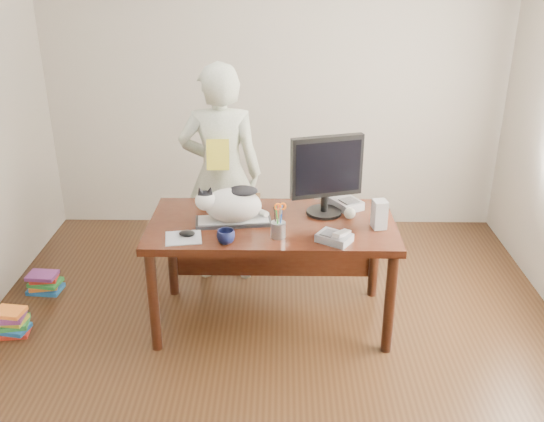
{
  "coord_description": "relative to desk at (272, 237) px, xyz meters",
  "views": [
    {
      "loc": [
        0.06,
        -2.97,
        2.4
      ],
      "look_at": [
        0.0,
        0.55,
        0.85
      ],
      "focal_mm": 40.0,
      "sensor_mm": 36.0,
      "label": 1
    }
  ],
  "objects": [
    {
      "name": "book_pile_b",
      "position": [
        -1.72,
        0.27,
        -0.53
      ],
      "size": [
        0.26,
        0.2,
        0.15
      ],
      "color": "#1A58A0",
      "rests_on": "ground"
    },
    {
      "name": "calculator",
      "position": [
        0.5,
        0.17,
        0.18
      ],
      "size": [
        0.24,
        0.26,
        0.06
      ],
      "rotation": [
        0.0,
        0.0,
        0.54
      ],
      "color": "slate",
      "rests_on": "desk"
    },
    {
      "name": "person",
      "position": [
        -0.39,
        0.57,
        0.23
      ],
      "size": [
        0.62,
        0.42,
        1.67
      ],
      "primitive_type": "imported",
      "rotation": [
        0.0,
        0.0,
        3.17
      ],
      "color": "white",
      "rests_on": "ground"
    },
    {
      "name": "cat",
      "position": [
        -0.27,
        -0.1,
        0.28
      ],
      "size": [
        0.47,
        0.28,
        0.27
      ],
      "rotation": [
        0.0,
        0.0,
        0.12
      ],
      "color": "white",
      "rests_on": "keyboard"
    },
    {
      "name": "room",
      "position": [
        0.0,
        -0.68,
        0.75
      ],
      "size": [
        4.5,
        4.5,
        4.5
      ],
      "color": "black",
      "rests_on": "ground"
    },
    {
      "name": "speaker",
      "position": [
        0.68,
        -0.15,
        0.24
      ],
      "size": [
        0.1,
        0.11,
        0.19
      ],
      "rotation": [
        0.0,
        0.0,
        0.17
      ],
      "color": "#9E9FA1",
      "rests_on": "desk"
    },
    {
      "name": "phone",
      "position": [
        0.39,
        -0.36,
        0.18
      ],
      "size": [
        0.24,
        0.22,
        0.09
      ],
      "rotation": [
        0.0,
        0.0,
        -0.56
      ],
      "color": "slate",
      "rests_on": "desk"
    },
    {
      "name": "baseball",
      "position": [
        0.51,
        -0.01,
        0.19
      ],
      "size": [
        0.08,
        0.08,
        0.08
      ],
      "rotation": [
        0.0,
        0.0,
        -0.42
      ],
      "color": "beige",
      "rests_on": "desk"
    },
    {
      "name": "mousepad",
      "position": [
        -0.54,
        -0.32,
        0.15
      ],
      "size": [
        0.25,
        0.23,
        0.0
      ],
      "rotation": [
        0.0,
        0.0,
        0.16
      ],
      "color": "#9DA0A8",
      "rests_on": "desk"
    },
    {
      "name": "keyboard",
      "position": [
        -0.25,
        -0.1,
        0.16
      ],
      "size": [
        0.5,
        0.24,
        0.03
      ],
      "rotation": [
        0.0,
        0.0,
        0.12
      ],
      "color": "black",
      "rests_on": "desk"
    },
    {
      "name": "mouse",
      "position": [
        -0.52,
        -0.3,
        0.17
      ],
      "size": [
        0.11,
        0.08,
        0.04
      ],
      "rotation": [
        0.0,
        0.0,
        0.16
      ],
      "color": "black",
      "rests_on": "mousepad"
    },
    {
      "name": "book_pile_a",
      "position": [
        -1.75,
        -0.28,
        -0.51
      ],
      "size": [
        0.27,
        0.22,
        0.18
      ],
      "color": "red",
      "rests_on": "ground"
    },
    {
      "name": "monitor",
      "position": [
        0.35,
        0.05,
        0.45
      ],
      "size": [
        0.48,
        0.29,
        0.54
      ],
      "rotation": [
        0.0,
        0.0,
        0.29
      ],
      "color": "black",
      "rests_on": "desk"
    },
    {
      "name": "pen_cup",
      "position": [
        0.04,
        -0.3,
        0.21
      ],
      "size": [
        0.11,
        0.11,
        0.23
      ],
      "rotation": [
        0.0,
        0.0,
        0.22
      ],
      "color": "#97979D",
      "rests_on": "desk"
    },
    {
      "name": "coffee_mug",
      "position": [
        -0.27,
        -0.39,
        0.19
      ],
      "size": [
        0.15,
        0.15,
        0.09
      ],
      "primitive_type": "imported",
      "rotation": [
        0.0,
        0.0,
        0.58
      ],
      "color": "#0D1237",
      "rests_on": "desk"
    },
    {
      "name": "held_book",
      "position": [
        -0.39,
        0.4,
        0.45
      ],
      "size": [
        0.16,
        0.1,
        0.22
      ],
      "rotation": [
        0.0,
        0.0,
        0.03
      ],
      "color": "yellow",
      "rests_on": "person"
    },
    {
      "name": "desk",
      "position": [
        0.0,
        0.0,
        0.0
      ],
      "size": [
        1.6,
        0.8,
        0.75
      ],
      "color": "black",
      "rests_on": "ground"
    },
    {
      "name": "book_stack",
      "position": [
        -0.18,
        0.21,
        0.18
      ],
      "size": [
        0.21,
        0.17,
        0.07
      ],
      "rotation": [
        0.0,
        0.0,
        0.1
      ],
      "color": "#4F151C",
      "rests_on": "desk"
    }
  ]
}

